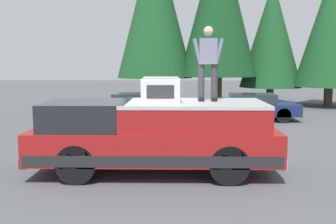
{
  "coord_description": "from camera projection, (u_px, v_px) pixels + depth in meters",
  "views": [
    {
      "loc": [
        -9.39,
        -0.55,
        2.55
      ],
      "look_at": [
        0.02,
        -0.36,
        1.35
      ],
      "focal_mm": 42.46,
      "sensor_mm": 36.0,
      "label": 1
    }
  ],
  "objects": [
    {
      "name": "compressor_unit",
      "position": [
        161.0,
        90.0,
        8.76
      ],
      "size": [
        0.65,
        0.84,
        0.56
      ],
      "color": "silver",
      "rests_on": "pickup_truck"
    },
    {
      "name": "conifer_center_left",
      "position": [
        219.0,
        2.0,
        22.45
      ],
      "size": [
        4.41,
        4.41,
        10.13
      ],
      "color": "#4C3826",
      "rests_on": "ground"
    },
    {
      "name": "conifer_far_left",
      "position": [
        332.0,
        26.0,
        22.14
      ],
      "size": [
        3.95,
        3.95,
        7.92
      ],
      "color": "#4C3826",
      "rests_on": "ground"
    },
    {
      "name": "parked_car_navy",
      "position": [
        250.0,
        107.0,
        17.31
      ],
      "size": [
        1.64,
        4.1,
        1.16
      ],
      "color": "navy",
      "rests_on": "ground"
    },
    {
      "name": "pickup_truck",
      "position": [
        155.0,
        135.0,
        9.06
      ],
      "size": [
        2.01,
        5.54,
        1.65
      ],
      "color": "maroon",
      "rests_on": "ground"
    },
    {
      "name": "conifer_center_right",
      "position": [
        155.0,
        5.0,
        22.88
      ],
      "size": [
        4.4,
        4.4,
        10.04
      ],
      "color": "#4C3826",
      "rests_on": "ground"
    },
    {
      "name": "person_on_truck_bed",
      "position": [
        208.0,
        61.0,
        9.01
      ],
      "size": [
        0.29,
        0.72,
        1.69
      ],
      "color": "#333338",
      "rests_on": "pickup_truck"
    },
    {
      "name": "parked_car_black",
      "position": [
        133.0,
        106.0,
        17.56
      ],
      "size": [
        1.64,
        4.1,
        1.16
      ],
      "color": "black",
      "rests_on": "ground"
    },
    {
      "name": "ground_plane",
      "position": [
        153.0,
        167.0,
        9.65
      ],
      "size": [
        90.0,
        90.0,
        0.0
      ],
      "primitive_type": "plane",
      "color": "#4C4F51"
    },
    {
      "name": "conifer_left",
      "position": [
        272.0,
        34.0,
        23.63
      ],
      "size": [
        3.69,
        3.69,
        7.32
      ],
      "color": "#4C3826",
      "rests_on": "ground"
    }
  ]
}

